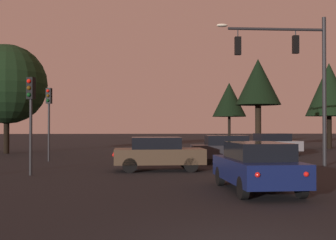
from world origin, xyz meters
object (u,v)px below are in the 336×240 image
at_px(car_nearside_lane, 257,166).
at_px(car_far_lane, 271,144).
at_px(tree_behind_sign, 258,83).
at_px(tree_left_far, 7,84).
at_px(traffic_signal_mast_arm, 296,66).
at_px(car_crossing_right, 228,149).
at_px(car_crossing_left, 158,153).
at_px(tree_right_cluster, 329,90).
at_px(traffic_light_corner_left, 31,106).
at_px(traffic_light_corner_right, 49,109).
at_px(tree_center_horizon, 229,100).

distance_m(car_nearside_lane, car_far_lane, 17.13).
bearing_deg(tree_behind_sign, tree_left_far, -167.51).
bearing_deg(traffic_signal_mast_arm, car_crossing_right, 148.03).
height_order(car_crossing_left, car_far_lane, same).
bearing_deg(tree_right_cluster, traffic_signal_mast_arm, -118.39).
bearing_deg(traffic_light_corner_left, traffic_signal_mast_arm, 14.67).
distance_m(traffic_signal_mast_arm, car_crossing_left, 8.34).
distance_m(traffic_light_corner_right, tree_behind_sign, 19.62).
bearing_deg(car_nearside_lane, car_crossing_left, 113.32).
bearing_deg(traffic_signal_mast_arm, traffic_light_corner_right, 163.02).
distance_m(car_crossing_right, tree_left_far, 17.94).
relative_size(car_far_lane, tree_center_horizon, 0.66).
relative_size(car_nearside_lane, tree_center_horizon, 0.69).
height_order(traffic_signal_mast_arm, tree_right_cluster, tree_right_cluster).
height_order(car_nearside_lane, tree_left_far, tree_left_far).
bearing_deg(car_far_lane, tree_behind_sign, 81.11).
relative_size(car_nearside_lane, car_far_lane, 1.05).
distance_m(traffic_light_corner_left, traffic_light_corner_right, 7.24).
height_order(car_nearside_lane, car_far_lane, same).
relative_size(tree_behind_sign, tree_center_horizon, 1.20).
height_order(traffic_light_corner_left, tree_center_horizon, tree_center_horizon).
relative_size(car_nearside_lane, car_crossing_right, 1.09).
bearing_deg(traffic_signal_mast_arm, tree_right_cluster, 61.61).
height_order(traffic_signal_mast_arm, traffic_light_corner_left, traffic_signal_mast_arm).
relative_size(traffic_light_corner_left, tree_behind_sign, 0.51).
xyz_separation_m(car_crossing_right, tree_behind_sign, (5.40, 13.92, 5.00)).
xyz_separation_m(car_crossing_right, car_far_lane, (4.20, 6.25, 0.00)).
distance_m(car_far_lane, tree_behind_sign, 9.23).
height_order(car_crossing_left, tree_right_cluster, tree_right_cluster).
bearing_deg(traffic_signal_mast_arm, tree_left_far, 147.16).
bearing_deg(tree_left_far, car_nearside_lane, -55.38).
xyz_separation_m(traffic_light_corner_left, tree_left_far, (-5.36, 14.61, 2.24)).
distance_m(tree_center_horizon, tree_right_cluster, 10.11).
distance_m(traffic_light_corner_right, tree_center_horizon, 24.10).
xyz_separation_m(tree_left_far, tree_right_cluster, (26.71, 5.37, 0.18)).
bearing_deg(car_crossing_right, tree_left_far, 146.97).
distance_m(traffic_signal_mast_arm, car_crossing_right, 5.59).
xyz_separation_m(traffic_signal_mast_arm, car_far_lane, (1.14, 8.15, -4.27)).
relative_size(traffic_light_corner_left, car_crossing_left, 0.97).
relative_size(tree_left_far, tree_center_horizon, 1.23).
distance_m(traffic_signal_mast_arm, traffic_light_corner_right, 13.80).
distance_m(traffic_signal_mast_arm, tree_center_horizon, 23.29).
bearing_deg(tree_behind_sign, traffic_signal_mast_arm, -98.43).
bearing_deg(traffic_signal_mast_arm, traffic_light_corner_left, -165.33).
height_order(tree_left_far, tree_right_cluster, tree_left_far).
bearing_deg(car_crossing_right, car_crossing_left, -137.90).
bearing_deg(tree_left_far, traffic_light_corner_left, -69.84).
height_order(car_crossing_right, tree_right_cluster, tree_right_cluster).
height_order(car_crossing_left, tree_behind_sign, tree_behind_sign).
height_order(traffic_signal_mast_arm, car_far_lane, traffic_signal_mast_arm).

